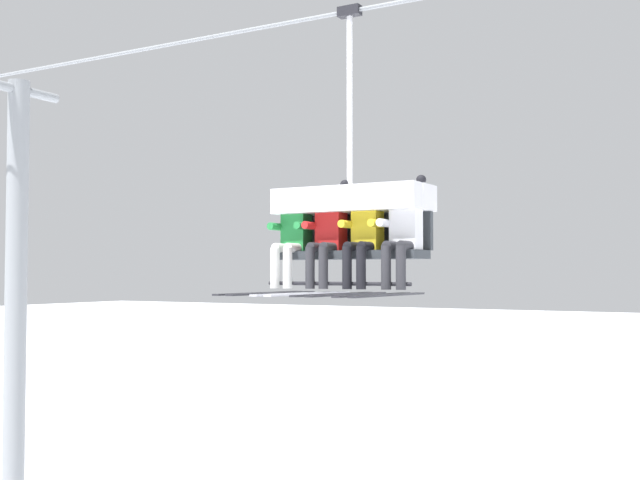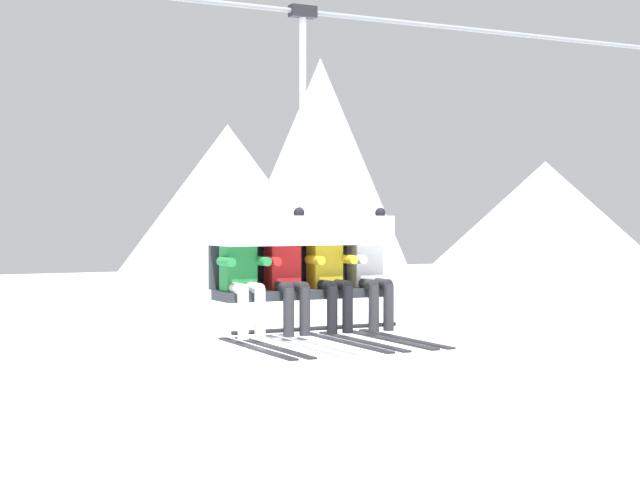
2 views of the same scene
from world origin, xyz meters
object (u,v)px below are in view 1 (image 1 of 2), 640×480
at_px(lift_tower_near, 15,315).
at_px(skier_white, 402,233).
at_px(chairlift_chair, 353,210).
at_px(skier_green, 291,238).
at_px(skier_red, 326,235).
at_px(skier_yellow, 363,236).

distance_m(lift_tower_near, skier_white, 7.62).
bearing_deg(skier_white, chairlift_chair, 163.63).
relative_size(lift_tower_near, chairlift_chair, 2.58).
xyz_separation_m(skier_green, skier_red, (0.49, 0.01, 0.02)).
distance_m(lift_tower_near, chairlift_chair, 6.94).
height_order(lift_tower_near, skier_green, lift_tower_near).
bearing_deg(lift_tower_near, skier_red, -8.07).
xyz_separation_m(skier_green, skier_white, (1.45, 0.01, 0.02)).
relative_size(lift_tower_near, skier_red, 5.01).
height_order(chairlift_chair, skier_red, chairlift_chair).
bearing_deg(lift_tower_near, skier_white, -7.04).
xyz_separation_m(skier_yellow, skier_white, (0.49, 0.01, 0.02)).
xyz_separation_m(chairlift_chair, skier_yellow, (0.24, -0.22, -0.32)).
height_order(chairlift_chair, skier_green, chairlift_chair).
height_order(lift_tower_near, chairlift_chair, lift_tower_near).
bearing_deg(chairlift_chair, skier_white, -16.37).
bearing_deg(chairlift_chair, lift_tower_near, 174.00).
xyz_separation_m(skier_green, skier_yellow, (0.96, 0.00, 0.00)).
relative_size(chairlift_chair, skier_red, 1.94).
xyz_separation_m(chairlift_chair, skier_green, (-0.72, -0.22, -0.32)).
xyz_separation_m(skier_red, skier_yellow, (0.48, -0.01, -0.02)).
distance_m(chairlift_chair, skier_red, 0.44).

